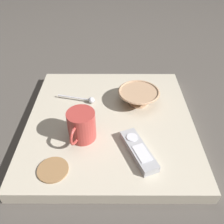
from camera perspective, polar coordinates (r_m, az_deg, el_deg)
ground_plane at (r=0.89m, az=-0.43°, el=-3.61°), size 6.00×6.00×0.00m
table at (r=0.88m, az=-0.44°, el=-2.58°), size 0.60×0.62×0.04m
cereal_bowl at (r=0.92m, az=6.45°, el=3.89°), size 0.16×0.16×0.06m
coffee_mug at (r=0.76m, az=-7.43°, el=-3.31°), size 0.09×0.12×0.10m
teaspoon at (r=0.93m, az=-6.06°, el=3.04°), size 0.15×0.05×0.02m
tv_remote_near at (r=0.74m, az=6.45°, el=-9.27°), size 0.11×0.18×0.03m
drink_coaster at (r=0.73m, az=-14.17°, el=-13.42°), size 0.09×0.09×0.01m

